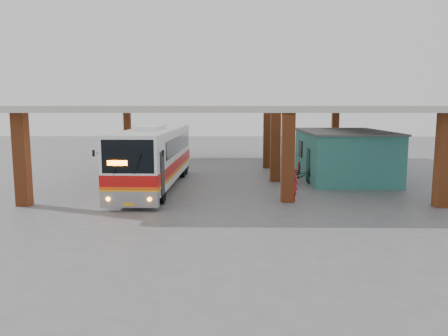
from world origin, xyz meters
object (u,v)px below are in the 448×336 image
at_px(red_chair, 297,168).
at_px(coach_bus, 155,157).
at_px(motorcycle, 301,176).
at_px(pedestrian, 291,183).

bearing_deg(red_chair, coach_bus, -145.42).
bearing_deg(red_chair, motorcycle, -90.50).
height_order(coach_bus, pedestrian, coach_bus).
height_order(coach_bus, motorcycle, coach_bus).
distance_m(motorcycle, pedestrian, 4.99).
bearing_deg(coach_bus, red_chair, 30.79).
height_order(pedestrian, red_chair, pedestrian).
distance_m(coach_bus, motorcycle, 8.78).
xyz_separation_m(motorcycle, pedestrian, (-1.26, -4.82, 0.38)).
bearing_deg(motorcycle, coach_bus, 103.56).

